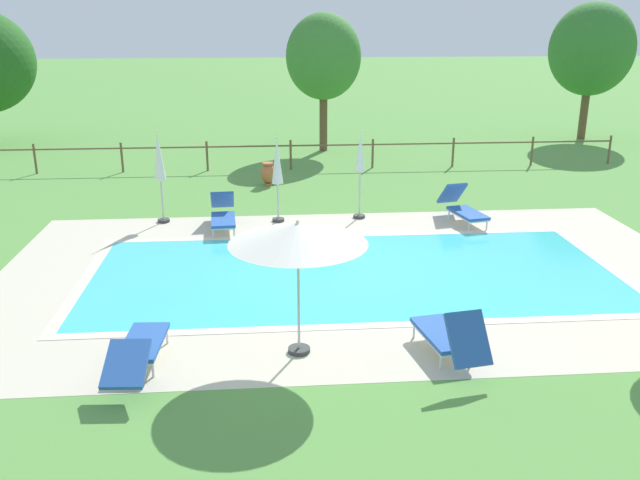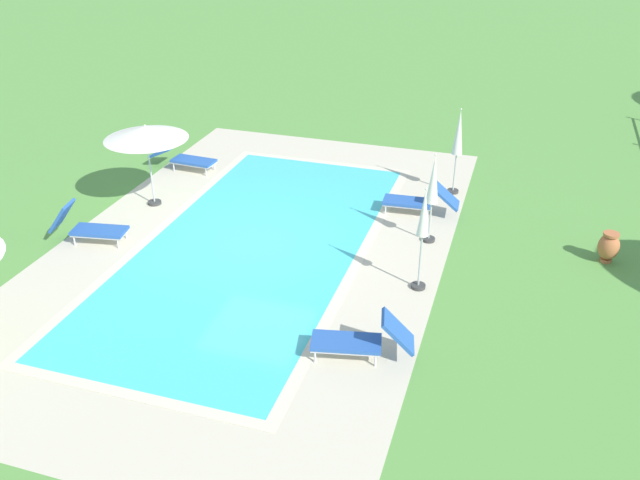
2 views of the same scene
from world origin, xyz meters
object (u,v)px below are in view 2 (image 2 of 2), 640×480
at_px(sun_lounger_north_near_steps, 361,340).
at_px(sun_lounger_north_end, 89,227).
at_px(sun_lounger_north_far, 185,158).
at_px(patio_umbrella_closed_row_mid_west, 423,222).
at_px(patio_umbrella_open_foreground, 146,133).
at_px(patio_umbrella_closed_row_centre, 433,185).
at_px(patio_umbrella_closed_row_west, 458,137).
at_px(sun_lounger_north_mid, 419,201).
at_px(terracotta_urn_near_fence, 609,246).

xyz_separation_m(sun_lounger_north_near_steps, sun_lounger_north_end, (-2.37, -7.43, 0.01)).
height_order(sun_lounger_north_far, patio_umbrella_closed_row_mid_west, patio_umbrella_closed_row_mid_west).
height_order(patio_umbrella_open_foreground, patio_umbrella_closed_row_centre, patio_umbrella_closed_row_centre).
bearing_deg(patio_umbrella_closed_row_mid_west, patio_umbrella_open_foreground, -105.02).
height_order(sun_lounger_north_far, patio_umbrella_closed_row_west, patio_umbrella_closed_row_west).
distance_m(sun_lounger_north_near_steps, sun_lounger_north_mid, 6.32).
bearing_deg(patio_umbrella_closed_row_mid_west, sun_lounger_north_mid, -169.72).
bearing_deg(patio_umbrella_closed_row_mid_west, patio_umbrella_closed_row_centre, -176.20).
relative_size(sun_lounger_north_far, terracotta_urn_near_fence, 2.82).
xyz_separation_m(patio_umbrella_open_foreground, patio_umbrella_closed_row_centre, (-0.16, 7.46, -0.53)).
distance_m(sun_lounger_north_end, terracotta_urn_near_fence, 12.28).
distance_m(sun_lounger_north_far, patio_umbrella_closed_row_west, 8.13).
xyz_separation_m(patio_umbrella_open_foreground, patio_umbrella_closed_row_west, (-3.21, 7.64, -0.39)).
bearing_deg(sun_lounger_north_near_steps, sun_lounger_north_far, -134.42).
distance_m(sun_lounger_north_mid, patio_umbrella_closed_row_west, 2.17).
xyz_separation_m(patio_umbrella_closed_row_centre, terracotta_urn_near_fence, (-0.23, 4.09, -1.10)).
bearing_deg(sun_lounger_north_near_steps, patio_umbrella_open_foreground, -124.01).
distance_m(patio_umbrella_closed_row_west, patio_umbrella_closed_row_centre, 3.06).
xyz_separation_m(sun_lounger_north_near_steps, terracotta_urn_near_fence, (-5.13, 4.54, 0.01)).
height_order(patio_umbrella_open_foreground, terracotta_urn_near_fence, patio_umbrella_open_foreground).
relative_size(patio_umbrella_open_foreground, terracotta_urn_near_fence, 3.02).
bearing_deg(terracotta_urn_near_fence, patio_umbrella_closed_row_mid_west, -58.32).
relative_size(sun_lounger_north_near_steps, patio_umbrella_closed_row_centre, 0.87).
xyz_separation_m(sun_lounger_north_near_steps, patio_umbrella_closed_row_west, (-7.94, 0.62, 1.25)).
height_order(sun_lounger_north_far, sun_lounger_north_end, sun_lounger_north_end).
relative_size(sun_lounger_north_end, patio_umbrella_closed_row_west, 0.78).
distance_m(sun_lounger_north_mid, patio_umbrella_open_foreground, 7.32).
xyz_separation_m(patio_umbrella_closed_row_west, patio_umbrella_closed_row_centre, (3.05, -0.18, -0.14)).
relative_size(sun_lounger_north_mid, patio_umbrella_closed_row_centre, 0.88).
bearing_deg(sun_lounger_north_near_steps, terracotta_urn_near_fence, 138.50).
bearing_deg(sun_lounger_north_mid, terracotta_urn_near_fence, 75.42).
bearing_deg(sun_lounger_north_far, patio_umbrella_open_foreground, 8.08).
height_order(patio_umbrella_closed_row_west, terracotta_urn_near_fence, patio_umbrella_closed_row_west).
relative_size(sun_lounger_north_near_steps, sun_lounger_north_mid, 0.99).
bearing_deg(patio_umbrella_open_foreground, patio_umbrella_closed_row_west, 112.77).
xyz_separation_m(sun_lounger_north_far, patio_umbrella_closed_row_west, (-0.72, 8.00, 1.29)).
bearing_deg(sun_lounger_north_end, patio_umbrella_closed_row_west, 124.67).
bearing_deg(terracotta_urn_near_fence, patio_umbrella_closed_row_west, -125.76).
xyz_separation_m(sun_lounger_north_mid, patio_umbrella_closed_row_mid_west, (3.63, 0.66, 1.22)).
height_order(sun_lounger_north_mid, sun_lounger_north_far, sun_lounger_north_mid).
relative_size(patio_umbrella_open_foreground, patio_umbrella_closed_row_centre, 0.99).
xyz_separation_m(sun_lounger_north_end, patio_umbrella_closed_row_centre, (-2.52, 7.87, 1.10)).
height_order(sun_lounger_north_end, patio_umbrella_closed_row_west, patio_umbrella_closed_row_west).
xyz_separation_m(patio_umbrella_closed_row_mid_west, patio_umbrella_closed_row_centre, (-2.20, -0.15, -0.09)).
distance_m(sun_lounger_north_far, patio_umbrella_closed_row_centre, 8.24).
bearing_deg(patio_umbrella_closed_row_centre, sun_lounger_north_end, -72.25).
height_order(sun_lounger_north_near_steps, sun_lounger_north_end, sun_lounger_north_end).
bearing_deg(terracotta_urn_near_fence, sun_lounger_north_near_steps, -41.50).
distance_m(sun_lounger_north_mid, sun_lounger_north_far, 7.36).
distance_m(sun_lounger_north_near_steps, sun_lounger_north_end, 7.80).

